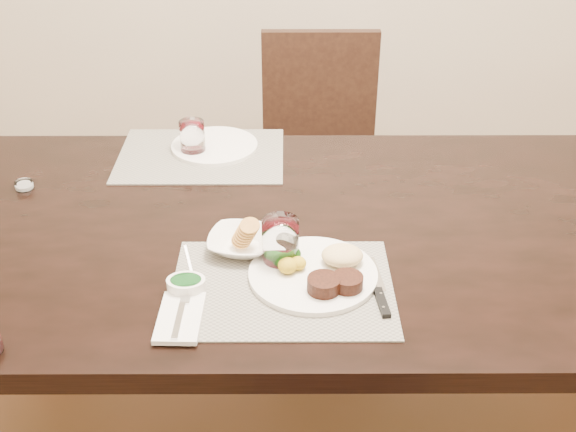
{
  "coord_description": "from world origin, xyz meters",
  "views": [
    {
      "loc": [
        -0.12,
        -1.45,
        1.66
      ],
      "look_at": [
        -0.12,
        -0.07,
        0.82
      ],
      "focal_mm": 45.0,
      "sensor_mm": 36.0,
      "label": 1
    }
  ],
  "objects_px": {
    "steak_knife": "(381,295)",
    "wine_glass_near": "(280,245)",
    "chair_far": "(320,146)",
    "cracker_bowl": "(241,242)",
    "far_plate": "(215,146)",
    "dinner_plate": "(319,271)"
  },
  "relations": [
    {
      "from": "dinner_plate",
      "to": "steak_knife",
      "type": "height_order",
      "value": "dinner_plate"
    },
    {
      "from": "steak_knife",
      "to": "cracker_bowl",
      "type": "height_order",
      "value": "cracker_bowl"
    },
    {
      "from": "steak_knife",
      "to": "wine_glass_near",
      "type": "bearing_deg",
      "value": 143.65
    },
    {
      "from": "far_plate",
      "to": "dinner_plate",
      "type": "bearing_deg",
      "value": -66.38
    },
    {
      "from": "steak_knife",
      "to": "far_plate",
      "type": "distance_m",
      "value": 0.8
    },
    {
      "from": "far_plate",
      "to": "chair_far",
      "type": "bearing_deg",
      "value": 57.83
    },
    {
      "from": "chair_far",
      "to": "cracker_bowl",
      "type": "bearing_deg",
      "value": -102.14
    },
    {
      "from": "steak_knife",
      "to": "cracker_bowl",
      "type": "bearing_deg",
      "value": 143.14
    },
    {
      "from": "steak_knife",
      "to": "cracker_bowl",
      "type": "relative_size",
      "value": 1.24
    },
    {
      "from": "steak_knife",
      "to": "far_plate",
      "type": "bearing_deg",
      "value": 113.77
    },
    {
      "from": "chair_far",
      "to": "dinner_plate",
      "type": "height_order",
      "value": "chair_far"
    },
    {
      "from": "chair_far",
      "to": "wine_glass_near",
      "type": "distance_m",
      "value": 1.14
    },
    {
      "from": "wine_glass_near",
      "to": "far_plate",
      "type": "xyz_separation_m",
      "value": [
        -0.19,
        0.58,
        -0.04
      ]
    },
    {
      "from": "chair_far",
      "to": "cracker_bowl",
      "type": "distance_m",
      "value": 1.1
    },
    {
      "from": "cracker_bowl",
      "to": "chair_far",
      "type": "bearing_deg",
      "value": 77.86
    },
    {
      "from": "steak_knife",
      "to": "wine_glass_near",
      "type": "xyz_separation_m",
      "value": [
        -0.2,
        0.12,
        0.04
      ]
    },
    {
      "from": "cracker_bowl",
      "to": "wine_glass_near",
      "type": "distance_m",
      "value": 0.11
    },
    {
      "from": "cracker_bowl",
      "to": "far_plate",
      "type": "relative_size",
      "value": 0.69
    },
    {
      "from": "dinner_plate",
      "to": "far_plate",
      "type": "distance_m",
      "value": 0.68
    },
    {
      "from": "steak_knife",
      "to": "chair_far",
      "type": "bearing_deg",
      "value": 87.29
    },
    {
      "from": "wine_glass_near",
      "to": "far_plate",
      "type": "distance_m",
      "value": 0.61
    },
    {
      "from": "chair_far",
      "to": "far_plate",
      "type": "bearing_deg",
      "value": -122.17
    }
  ]
}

